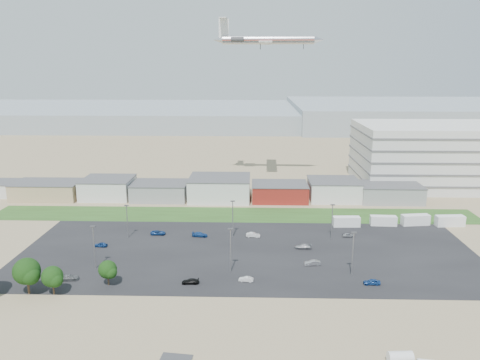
{
  "coord_description": "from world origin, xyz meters",
  "views": [
    {
      "loc": [
        6.21,
        -95.66,
        47.92
      ],
      "look_at": [
        2.87,
        22.0,
        19.17
      ],
      "focal_mm": 35.0,
      "sensor_mm": 36.0,
      "label": 1
    }
  ],
  "objects_px": {
    "parked_car_1": "(312,263)",
    "parked_car_2": "(372,282)",
    "parked_car_10": "(69,277)",
    "parked_car_9": "(158,233)",
    "parked_car_8": "(349,235)",
    "parked_car_12": "(303,246)",
    "parked_car_13": "(246,279)",
    "airliner": "(268,40)",
    "parked_car_5": "(101,245)",
    "parked_car_3": "(190,281)",
    "box_trailer_a": "(346,222)",
    "parked_car_11": "(253,235)",
    "parked_car_6": "(200,234)",
    "storage_tank_nw": "(400,357)"
  },
  "relations": [
    {
      "from": "parked_car_3",
      "to": "parked_car_12",
      "type": "distance_m",
      "value": 35.11
    },
    {
      "from": "parked_car_10",
      "to": "parked_car_9",
      "type": "bearing_deg",
      "value": -33.73
    },
    {
      "from": "box_trailer_a",
      "to": "airliner",
      "type": "bearing_deg",
      "value": 110.8
    },
    {
      "from": "parked_car_12",
      "to": "parked_car_13",
      "type": "relative_size",
      "value": 1.34
    },
    {
      "from": "airliner",
      "to": "parked_car_13",
      "type": "distance_m",
      "value": 109.88
    },
    {
      "from": "parked_car_13",
      "to": "parked_car_6",
      "type": "bearing_deg",
      "value": -146.71
    },
    {
      "from": "parked_car_3",
      "to": "parked_car_11",
      "type": "height_order",
      "value": "parked_car_11"
    },
    {
      "from": "airliner",
      "to": "parked_car_9",
      "type": "height_order",
      "value": "airliner"
    },
    {
      "from": "storage_tank_nw",
      "to": "parked_car_3",
      "type": "relative_size",
      "value": 1.03
    },
    {
      "from": "parked_car_1",
      "to": "parked_car_11",
      "type": "distance_m",
      "value": 24.23
    },
    {
      "from": "parked_car_3",
      "to": "parked_car_8",
      "type": "bearing_deg",
      "value": 123.95
    },
    {
      "from": "parked_car_5",
      "to": "parked_car_11",
      "type": "relative_size",
      "value": 0.89
    },
    {
      "from": "parked_car_9",
      "to": "parked_car_10",
      "type": "relative_size",
      "value": 0.98
    },
    {
      "from": "airliner",
      "to": "parked_car_13",
      "type": "xyz_separation_m",
      "value": [
        -7.02,
        -93.42,
        -57.41
      ]
    },
    {
      "from": "parked_car_11",
      "to": "parked_car_13",
      "type": "height_order",
      "value": "parked_car_11"
    },
    {
      "from": "parked_car_5",
      "to": "parked_car_10",
      "type": "height_order",
      "value": "parked_car_10"
    },
    {
      "from": "parked_car_5",
      "to": "parked_car_8",
      "type": "bearing_deg",
      "value": 103.1
    },
    {
      "from": "parked_car_10",
      "to": "parked_car_2",
      "type": "bearing_deg",
      "value": -98.2
    },
    {
      "from": "parked_car_12",
      "to": "parked_car_9",
      "type": "bearing_deg",
      "value": -98.28
    },
    {
      "from": "parked_car_10",
      "to": "parked_car_11",
      "type": "xyz_separation_m",
      "value": [
        42.37,
        29.07,
        0.01
      ]
    },
    {
      "from": "parked_car_1",
      "to": "storage_tank_nw",
      "type": "bearing_deg",
      "value": 7.87
    },
    {
      "from": "parked_car_5",
      "to": "parked_car_10",
      "type": "distance_m",
      "value": 20.46
    },
    {
      "from": "parked_car_2",
      "to": "parked_car_12",
      "type": "distance_m",
      "value": 24.79
    },
    {
      "from": "box_trailer_a",
      "to": "parked_car_6",
      "type": "height_order",
      "value": "box_trailer_a"
    },
    {
      "from": "parked_car_9",
      "to": "airliner",
      "type": "bearing_deg",
      "value": -27.8
    },
    {
      "from": "parked_car_2",
      "to": "parked_car_3",
      "type": "distance_m",
      "value": 40.95
    },
    {
      "from": "box_trailer_a",
      "to": "parked_car_13",
      "type": "height_order",
      "value": "box_trailer_a"
    },
    {
      "from": "parked_car_3",
      "to": "parked_car_11",
      "type": "distance_m",
      "value": 33.3
    },
    {
      "from": "parked_car_12",
      "to": "airliner",
      "type": "bearing_deg",
      "value": -168.9
    },
    {
      "from": "parked_car_12",
      "to": "parked_car_8",
      "type": "bearing_deg",
      "value": 128.23
    },
    {
      "from": "parked_car_9",
      "to": "parked_car_12",
      "type": "bearing_deg",
      "value": -103.4
    },
    {
      "from": "parked_car_12",
      "to": "parked_car_13",
      "type": "xyz_separation_m",
      "value": [
        -15.04,
        -20.14,
        -0.1
      ]
    },
    {
      "from": "parked_car_3",
      "to": "parked_car_9",
      "type": "xyz_separation_m",
      "value": [
        -13.6,
        31.29,
        0.04
      ]
    },
    {
      "from": "parked_car_8",
      "to": "parked_car_9",
      "type": "bearing_deg",
      "value": 86.05
    },
    {
      "from": "parked_car_1",
      "to": "parked_car_12",
      "type": "relative_size",
      "value": 0.88
    },
    {
      "from": "parked_car_1",
      "to": "parked_car_11",
      "type": "bearing_deg",
      "value": -148.7
    },
    {
      "from": "airliner",
      "to": "parked_car_5",
      "type": "bearing_deg",
      "value": -121.16
    },
    {
      "from": "box_trailer_a",
      "to": "parked_car_5",
      "type": "relative_size",
      "value": 2.3
    },
    {
      "from": "parked_car_3",
      "to": "parked_car_6",
      "type": "xyz_separation_m",
      "value": [
        -1.22,
        30.03,
        0.08
      ]
    },
    {
      "from": "storage_tank_nw",
      "to": "parked_car_2",
      "type": "bearing_deg",
      "value": 85.16
    },
    {
      "from": "airliner",
      "to": "parked_car_6",
      "type": "distance_m",
      "value": 89.07
    },
    {
      "from": "airliner",
      "to": "parked_car_12",
      "type": "distance_m",
      "value": 93.38
    },
    {
      "from": "parked_car_13",
      "to": "box_trailer_a",
      "type": "bearing_deg",
      "value": 149.51
    },
    {
      "from": "parked_car_5",
      "to": "parked_car_3",
      "type": "bearing_deg",
      "value": 57.17
    },
    {
      "from": "parked_car_1",
      "to": "parked_car_2",
      "type": "height_order",
      "value": "parked_car_1"
    },
    {
      "from": "parked_car_3",
      "to": "parked_car_13",
      "type": "bearing_deg",
      "value": 94.3
    },
    {
      "from": "parked_car_2",
      "to": "parked_car_10",
      "type": "distance_m",
      "value": 69.14
    },
    {
      "from": "parked_car_1",
      "to": "parked_car_11",
      "type": "height_order",
      "value": "parked_car_11"
    },
    {
      "from": "parked_car_1",
      "to": "parked_car_9",
      "type": "bearing_deg",
      "value": -121.69
    },
    {
      "from": "parked_car_3",
      "to": "parked_car_2",
      "type": "bearing_deg",
      "value": 88.44
    }
  ]
}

